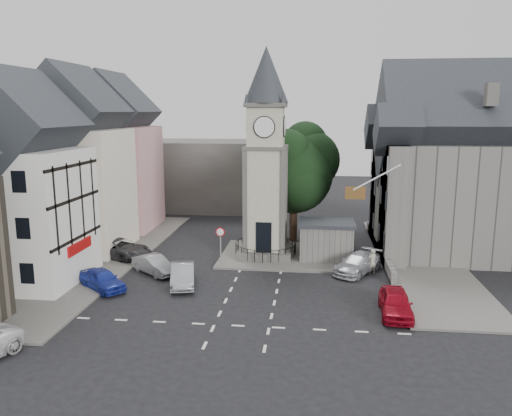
# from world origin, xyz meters

# --- Properties ---
(ground) EXTENTS (120.00, 120.00, 0.00)m
(ground) POSITION_xyz_m (0.00, 0.00, 0.00)
(ground) COLOR black
(ground) RESTS_ON ground
(pavement_west) EXTENTS (6.00, 30.00, 0.14)m
(pavement_west) POSITION_xyz_m (-12.50, 6.00, 0.07)
(pavement_west) COLOR #595651
(pavement_west) RESTS_ON ground
(pavement_east) EXTENTS (6.00, 26.00, 0.14)m
(pavement_east) POSITION_xyz_m (12.00, 8.00, 0.07)
(pavement_east) COLOR #595651
(pavement_east) RESTS_ON ground
(central_island) EXTENTS (10.00, 8.00, 0.16)m
(central_island) POSITION_xyz_m (1.50, 8.00, 0.08)
(central_island) COLOR #595651
(central_island) RESTS_ON ground
(road_markings) EXTENTS (20.00, 8.00, 0.01)m
(road_markings) POSITION_xyz_m (0.00, -5.50, 0.01)
(road_markings) COLOR silver
(road_markings) RESTS_ON ground
(clock_tower) EXTENTS (4.86, 4.86, 16.25)m
(clock_tower) POSITION_xyz_m (0.00, 7.99, 8.12)
(clock_tower) COLOR #4C4944
(clock_tower) RESTS_ON ground
(stone_shelter) EXTENTS (4.30, 3.30, 3.08)m
(stone_shelter) POSITION_xyz_m (4.80, 7.50, 1.55)
(stone_shelter) COLOR slate
(stone_shelter) RESTS_ON ground
(town_tree) EXTENTS (7.20, 7.20, 10.80)m
(town_tree) POSITION_xyz_m (2.00, 13.00, 6.97)
(town_tree) COLOR black
(town_tree) RESTS_ON ground
(warning_sign_post) EXTENTS (0.70, 0.19, 2.85)m
(warning_sign_post) POSITION_xyz_m (-3.20, 5.43, 2.03)
(warning_sign_post) COLOR black
(warning_sign_post) RESTS_ON ground
(terrace_pink) EXTENTS (8.10, 7.60, 12.80)m
(terrace_pink) POSITION_xyz_m (-15.50, 16.00, 6.58)
(terrace_pink) COLOR tan
(terrace_pink) RESTS_ON ground
(terrace_cream) EXTENTS (8.10, 7.60, 12.80)m
(terrace_cream) POSITION_xyz_m (-15.50, 8.00, 6.58)
(terrace_cream) COLOR beige
(terrace_cream) RESTS_ON ground
(terrace_tudor) EXTENTS (8.10, 7.60, 12.00)m
(terrace_tudor) POSITION_xyz_m (-15.50, 0.00, 6.19)
(terrace_tudor) COLOR silver
(terrace_tudor) RESTS_ON ground
(backdrop_west) EXTENTS (20.00, 10.00, 8.00)m
(backdrop_west) POSITION_xyz_m (-12.00, 28.00, 4.00)
(backdrop_west) COLOR #4C4944
(backdrop_west) RESTS_ON ground
(east_building) EXTENTS (14.40, 11.40, 12.60)m
(east_building) POSITION_xyz_m (15.59, 11.00, 6.26)
(east_building) COLOR slate
(east_building) RESTS_ON ground
(east_boundary_wall) EXTENTS (0.40, 16.00, 0.90)m
(east_boundary_wall) POSITION_xyz_m (9.20, 10.00, 0.45)
(east_boundary_wall) COLOR slate
(east_boundary_wall) RESTS_ON ground
(flagpole) EXTENTS (3.68, 0.10, 2.74)m
(flagpole) POSITION_xyz_m (8.00, 4.00, 7.00)
(flagpole) COLOR white
(flagpole) RESTS_ON ground
(car_west_blue) EXTENTS (4.13, 3.76, 1.36)m
(car_west_blue) POSITION_xyz_m (-9.83, -0.92, 0.68)
(car_west_blue) COLOR navy
(car_west_blue) RESTS_ON ground
(car_west_silver) EXTENTS (3.95, 3.53, 1.30)m
(car_west_silver) POSITION_xyz_m (-7.50, 2.64, 0.65)
(car_west_silver) COLOR gray
(car_west_silver) RESTS_ON ground
(car_west_grey) EXTENTS (6.04, 4.40, 1.53)m
(car_west_grey) POSITION_xyz_m (-11.50, 6.09, 0.76)
(car_west_grey) COLOR #2E2E30
(car_west_grey) RESTS_ON ground
(car_island_silver) EXTENTS (2.53, 4.58, 1.43)m
(car_island_silver) POSITION_xyz_m (-4.85, 0.50, 0.71)
(car_island_silver) COLOR #969A9E
(car_island_silver) RESTS_ON ground
(car_island_east) EXTENTS (4.19, 5.05, 1.38)m
(car_island_east) POSITION_xyz_m (7.00, 4.50, 0.69)
(car_island_east) COLOR #B4B6BD
(car_island_east) RESTS_ON ground
(car_east_red) EXTENTS (1.94, 4.38, 1.47)m
(car_east_red) POSITION_xyz_m (8.50, -3.00, 0.73)
(car_east_red) COLOR maroon
(car_east_red) RESTS_ON ground
(pedestrian) EXTENTS (0.78, 0.68, 1.81)m
(pedestrian) POSITION_xyz_m (8.00, 4.39, 0.90)
(pedestrian) COLOR #A9A38B
(pedestrian) RESTS_ON ground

